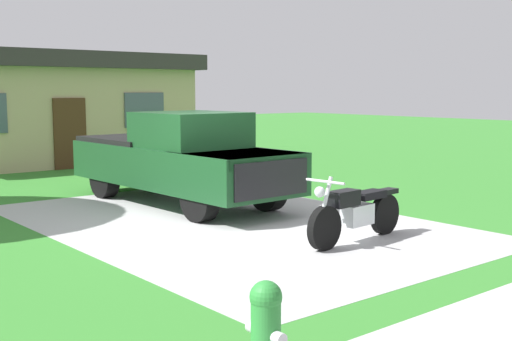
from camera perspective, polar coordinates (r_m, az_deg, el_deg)
name	(u,v)px	position (r m, az deg, el deg)	size (l,w,h in m)	color
ground_plane	(229,223)	(11.65, -2.39, -4.57)	(80.00, 80.00, 0.00)	#347F2C
driveway_pad	(229,223)	(11.65, -2.39, -4.56)	(5.83, 8.77, 0.01)	#B2B2B2
motorcycle	(356,212)	(10.24, 8.68, -3.57)	(2.21, 0.70, 1.09)	black
pickup_truck	(178,158)	(13.60, -6.76, 1.12)	(2.17, 5.68, 1.90)	black
fire_hydrant	(266,335)	(5.31, 0.86, -14.15)	(0.32, 0.40, 0.87)	#2D8C38
neighbor_house	(37,107)	(22.49, -18.53, 5.28)	(9.60, 5.60, 3.50)	tan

